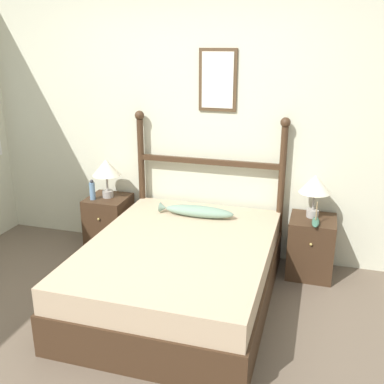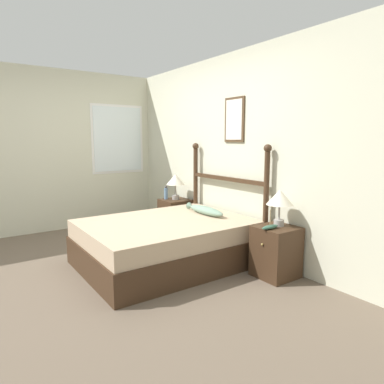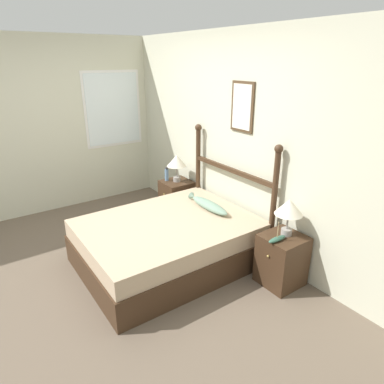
# 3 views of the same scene
# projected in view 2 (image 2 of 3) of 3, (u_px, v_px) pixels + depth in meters

# --- Properties ---
(ground_plane) EXTENTS (16.00, 16.00, 0.00)m
(ground_plane) POSITION_uv_depth(u_px,v_px,m) (103.00, 270.00, 3.86)
(ground_plane) COLOR brown
(wall_back) EXTENTS (6.40, 0.08, 2.55)m
(wall_back) POSITION_uv_depth(u_px,v_px,m) (222.00, 153.00, 4.64)
(wall_back) COLOR beige
(wall_back) RESTS_ON ground_plane
(wall_left) EXTENTS (0.08, 6.40, 2.55)m
(wall_left) POSITION_uv_depth(u_px,v_px,m) (53.00, 151.00, 5.40)
(wall_left) COLOR beige
(wall_left) RESTS_ON ground_plane
(bed) EXTENTS (1.45, 1.91, 0.52)m
(bed) POSITION_uv_depth(u_px,v_px,m) (166.00, 242.00, 4.04)
(bed) COLOR #3D2819
(bed) RESTS_ON ground_plane
(headboard) EXTENTS (1.48, 0.09, 1.41)m
(headboard) POSITION_uv_depth(u_px,v_px,m) (226.00, 191.00, 4.48)
(headboard) COLOR #3D2819
(headboard) RESTS_ON ground_plane
(nightstand_left) EXTENTS (0.40, 0.43, 0.55)m
(nightstand_left) POSITION_uv_depth(u_px,v_px,m) (175.00, 217.00, 5.29)
(nightstand_left) COLOR #3D2819
(nightstand_left) RESTS_ON ground_plane
(nightstand_right) EXTENTS (0.40, 0.43, 0.55)m
(nightstand_right) POSITION_uv_depth(u_px,v_px,m) (276.00, 252.00, 3.66)
(nightstand_right) COLOR #3D2819
(nightstand_right) RESTS_ON ground_plane
(table_lamp_left) EXTENTS (0.28, 0.28, 0.39)m
(table_lamp_left) POSITION_uv_depth(u_px,v_px,m) (176.00, 180.00, 5.20)
(table_lamp_left) COLOR gray
(table_lamp_left) RESTS_ON nightstand_left
(table_lamp_right) EXTENTS (0.28, 0.28, 0.39)m
(table_lamp_right) POSITION_uv_depth(u_px,v_px,m) (280.00, 199.00, 3.60)
(table_lamp_right) COLOR gray
(table_lamp_right) RESTS_ON nightstand_right
(bottle) EXTENTS (0.06, 0.06, 0.21)m
(bottle) POSITION_uv_depth(u_px,v_px,m) (166.00, 193.00, 5.27)
(bottle) COLOR #668CB2
(bottle) RESTS_ON nightstand_left
(model_boat) EXTENTS (0.06, 0.23, 0.21)m
(model_boat) POSITION_uv_depth(u_px,v_px,m) (270.00, 227.00, 3.52)
(model_boat) COLOR #386651
(model_boat) RESTS_ON nightstand_right
(fish_pillow) EXTENTS (0.70, 0.15, 0.10)m
(fish_pillow) POSITION_uv_depth(u_px,v_px,m) (205.00, 210.00, 4.34)
(fish_pillow) COLOR gray
(fish_pillow) RESTS_ON bed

